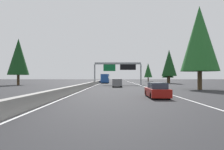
# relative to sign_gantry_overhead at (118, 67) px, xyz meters

# --- Properties ---
(ground_plane) EXTENTS (320.00, 320.00, 0.00)m
(ground_plane) POSITION_rel_sign_gantry_overhead_xyz_m (6.93, 6.04, -4.75)
(ground_plane) COLOR #262628
(median_barrier) EXTENTS (180.00, 0.56, 0.90)m
(median_barrier) POSITION_rel_sign_gantry_overhead_xyz_m (26.93, 6.34, -4.30)
(median_barrier) COLOR gray
(median_barrier) RESTS_ON ground
(shoulder_stripe_right) EXTENTS (160.00, 0.16, 0.01)m
(shoulder_stripe_right) POSITION_rel_sign_gantry_overhead_xyz_m (16.93, -5.48, -4.74)
(shoulder_stripe_right) COLOR silver
(shoulder_stripe_right) RESTS_ON ground
(shoulder_stripe_median) EXTENTS (160.00, 0.16, 0.01)m
(shoulder_stripe_median) POSITION_rel_sign_gantry_overhead_xyz_m (16.93, 5.79, -4.74)
(shoulder_stripe_median) COLOR silver
(shoulder_stripe_median) RESTS_ON ground
(sign_gantry_overhead) EXTENTS (0.50, 12.68, 5.97)m
(sign_gantry_overhead) POSITION_rel_sign_gantry_overhead_xyz_m (0.00, 0.00, 0.00)
(sign_gantry_overhead) COLOR gray
(sign_gantry_overhead) RESTS_ON ground
(sedan_distant_b) EXTENTS (4.40, 1.80, 1.47)m
(sedan_distant_b) POSITION_rel_sign_gantry_overhead_xyz_m (-34.18, -3.19, -4.07)
(sedan_distant_b) COLOR maroon
(sedan_distant_b) RESTS_ON ground
(minivan_far_left) EXTENTS (5.00, 1.95, 1.69)m
(minivan_far_left) POSITION_rel_sign_gantry_overhead_xyz_m (-11.52, 0.49, -3.80)
(minivan_far_left) COLOR slate
(minivan_far_left) RESTS_ON ground
(bus_near_right) EXTENTS (11.50, 2.55, 3.10)m
(bus_near_right) POSITION_rel_sign_gantry_overhead_xyz_m (18.83, 4.43, -3.03)
(bus_near_right) COLOR #1E4793
(bus_near_right) RESTS_ON ground
(sedan_near_center) EXTENTS (4.40, 1.80, 1.47)m
(sedan_near_center) POSITION_rel_sign_gantry_overhead_xyz_m (29.89, 4.42, -4.07)
(sedan_near_center) COLOR slate
(sedan_near_center) RESTS_ON ground
(conifer_right_near) EXTENTS (5.98, 5.98, 13.58)m
(conifer_right_near) POSITION_rel_sign_gantry_overhead_xyz_m (-21.19, -12.75, 3.51)
(conifer_right_near) COLOR #4C3823
(conifer_right_near) RESTS_ON ground
(conifer_right_mid) EXTENTS (3.77, 3.77, 8.58)m
(conifer_right_mid) POSITION_rel_sign_gantry_overhead_xyz_m (15.45, -17.15, 0.46)
(conifer_right_mid) COLOR #4C3823
(conifer_right_mid) RESTS_ON ground
(conifer_right_far) EXTENTS (4.87, 4.87, 11.06)m
(conifer_right_far) POSITION_rel_sign_gantry_overhead_xyz_m (12.48, -16.81, 1.97)
(conifer_right_far) COLOR #4C3823
(conifer_right_far) RESTS_ON ground
(conifer_right_distant) EXTENTS (3.94, 3.94, 8.95)m
(conifer_right_distant) POSITION_rel_sign_gantry_overhead_xyz_m (45.16, -15.30, 0.68)
(conifer_right_distant) COLOR #4C3823
(conifer_right_distant) RESTS_ON ground
(conifer_left_near) EXTENTS (5.28, 5.28, 12.00)m
(conifer_left_near) POSITION_rel_sign_gantry_overhead_xyz_m (-2.33, 25.78, 2.55)
(conifer_left_near) COLOR #4C3823
(conifer_left_near) RESTS_ON ground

